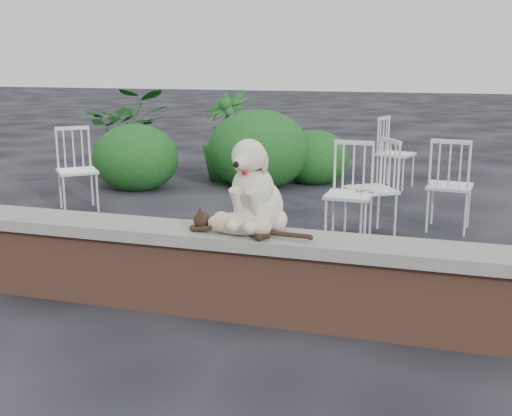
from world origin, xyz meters
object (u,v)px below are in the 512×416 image
(chair_a, at_px, (77,170))
(potted_plant_b, at_px, (226,136))
(chair_d, at_px, (371,188))
(chair_b, at_px, (349,193))
(dog, at_px, (258,183))
(potted_plant_a, at_px, (129,133))
(cat, at_px, (240,223))
(chair_c, at_px, (450,184))
(chair_e, at_px, (396,153))

(chair_a, xyz_separation_m, potted_plant_b, (1.01, 2.21, 0.16))
(chair_d, xyz_separation_m, chair_b, (-0.16, -0.30, 0.00))
(dog, relative_size, chair_a, 0.67)
(chair_b, bearing_deg, chair_d, 62.65)
(chair_d, height_order, potted_plant_a, potted_plant_a)
(dog, relative_size, chair_d, 0.67)
(dog, bearing_deg, potted_plant_b, 121.95)
(chair_d, bearing_deg, cat, -46.79)
(potted_plant_b, bearing_deg, dog, -67.82)
(chair_c, bearing_deg, potted_plant_a, -14.73)
(cat, bearing_deg, chair_b, 88.12)
(chair_c, relative_size, chair_a, 1.00)
(chair_d, bearing_deg, dog, -45.72)
(chair_b, height_order, potted_plant_a, potted_plant_a)
(cat, bearing_deg, potted_plant_b, 120.42)
(dog, relative_size, chair_c, 0.67)
(potted_plant_b, bearing_deg, chair_c, -31.58)
(potted_plant_a, distance_m, potted_plant_b, 1.45)
(potted_plant_a, relative_size, potted_plant_b, 1.03)
(potted_plant_b, bearing_deg, potted_plant_a, -174.04)
(chair_c, distance_m, chair_b, 1.15)
(chair_d, relative_size, chair_b, 1.00)
(chair_b, xyz_separation_m, potted_plant_b, (-2.14, 2.58, 0.16))
(dog, relative_size, chair_e, 0.67)
(chair_a, relative_size, chair_b, 1.00)
(chair_a, distance_m, chair_b, 3.16)
(cat, distance_m, chair_b, 2.05)
(chair_e, xyz_separation_m, chair_b, (-0.21, -2.74, 0.00))
(cat, xyz_separation_m, chair_c, (1.31, 2.71, -0.19))
(chair_c, distance_m, potted_plant_a, 4.80)
(cat, bearing_deg, chair_c, 73.95)
(chair_e, relative_size, potted_plant_a, 0.73)
(cat, distance_m, potted_plant_b, 4.89)
(chair_c, relative_size, chair_e, 1.00)
(dog, bearing_deg, cat, -108.30)
(chair_b, relative_size, potted_plant_b, 0.75)
(chair_a, height_order, chair_b, same)
(chair_a, bearing_deg, potted_plant_a, 61.27)
(chair_b, bearing_deg, chair_c, 39.50)
(chair_e, height_order, chair_b, same)
(chair_a, xyz_separation_m, chair_b, (3.14, -0.37, 0.00))
(chair_c, height_order, potted_plant_b, potted_plant_b)
(chair_d, distance_m, potted_plant_b, 3.24)
(chair_b, bearing_deg, cat, -100.53)
(chair_a, distance_m, potted_plant_a, 2.11)
(chair_a, bearing_deg, chair_d, -41.98)
(dog, distance_m, potted_plant_b, 4.79)
(chair_d, bearing_deg, chair_c, 86.38)
(dog, distance_m, chair_b, 1.92)
(cat, distance_m, chair_e, 4.78)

